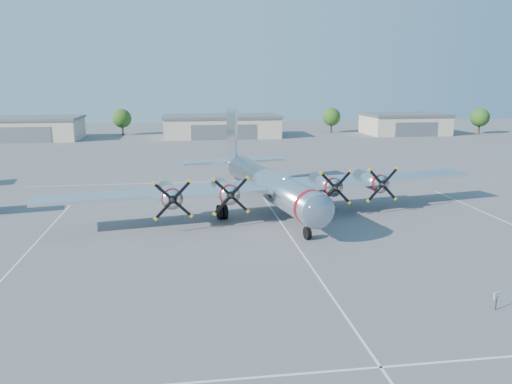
{
  "coord_description": "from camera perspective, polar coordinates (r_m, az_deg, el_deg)",
  "views": [
    {
      "loc": [
        -9.04,
        -42.64,
        13.52
      ],
      "look_at": [
        -2.5,
        3.37,
        3.2
      ],
      "focal_mm": 35.0,
      "sensor_mm": 36.0,
      "label": 1
    }
  ],
  "objects": [
    {
      "name": "ground",
      "position": [
        45.64,
        3.71,
        -4.74
      ],
      "size": [
        260.0,
        260.0,
        0.0
      ],
      "primitive_type": "plane",
      "color": "#525254",
      "rests_on": "ground"
    },
    {
      "name": "parking_lines",
      "position": [
        44.0,
        4.18,
        -5.4
      ],
      "size": [
        60.0,
        50.08,
        0.01
      ],
      "color": "silver",
      "rests_on": "ground"
    },
    {
      "name": "hangar_west",
      "position": [
        130.14,
        -24.28,
        6.66
      ],
      "size": [
        22.6,
        14.6,
        5.4
      ],
      "color": "#B4A78F",
      "rests_on": "ground"
    },
    {
      "name": "hangar_center",
      "position": [
        125.4,
        -3.96,
        7.55
      ],
      "size": [
        28.6,
        14.6,
        5.4
      ],
      "color": "#B4A78F",
      "rests_on": "ground"
    },
    {
      "name": "hangar_east",
      "position": [
        137.46,
        16.6,
        7.5
      ],
      "size": [
        20.6,
        14.6,
        5.4
      ],
      "color": "#B4A78F",
      "rests_on": "ground"
    },
    {
      "name": "tree_west",
      "position": [
        133.92,
        -15.07,
        8.12
      ],
      "size": [
        4.8,
        4.8,
        6.64
      ],
      "color": "#382619",
      "rests_on": "ground"
    },
    {
      "name": "tree_east",
      "position": [
        136.66,
        8.62,
        8.48
      ],
      "size": [
        4.8,
        4.8,
        6.64
      ],
      "color": "#382619",
      "rests_on": "ground"
    },
    {
      "name": "tree_far_east",
      "position": [
        145.13,
        24.23,
        7.76
      ],
      "size": [
        4.8,
        4.8,
        6.64
      ],
      "color": "#382619",
      "rests_on": "ground"
    },
    {
      "name": "main_bomber_b29",
      "position": [
        53.7,
        1.18,
        -2.06
      ],
      "size": [
        50.73,
        39.04,
        10.15
      ],
      "primitive_type": null,
      "rotation": [
        0.0,
        0.0,
        0.18
      ],
      "color": "white",
      "rests_on": "ground"
    },
    {
      "name": "info_placard",
      "position": [
        33.94,
        25.81,
        -10.78
      ],
      "size": [
        0.57,
        0.29,
        1.16
      ],
      "rotation": [
        0.0,
        0.0,
        0.42
      ],
      "color": "black",
      "rests_on": "ground"
    }
  ]
}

